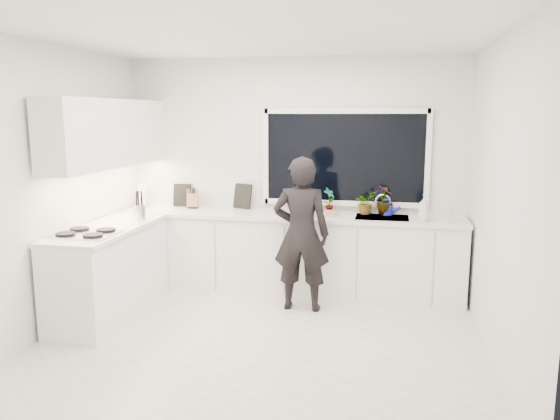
# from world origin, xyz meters

# --- Properties ---
(floor) EXTENTS (4.00, 3.50, 0.02)m
(floor) POSITION_xyz_m (0.00, 0.00, -0.01)
(floor) COLOR beige
(floor) RESTS_ON ground
(wall_back) EXTENTS (4.00, 0.02, 2.70)m
(wall_back) POSITION_xyz_m (0.00, 1.76, 1.35)
(wall_back) COLOR white
(wall_back) RESTS_ON ground
(wall_left) EXTENTS (0.02, 3.50, 2.70)m
(wall_left) POSITION_xyz_m (-2.01, 0.00, 1.35)
(wall_left) COLOR white
(wall_left) RESTS_ON ground
(wall_right) EXTENTS (0.02, 3.50, 2.70)m
(wall_right) POSITION_xyz_m (2.01, 0.00, 1.35)
(wall_right) COLOR white
(wall_right) RESTS_ON ground
(ceiling) EXTENTS (4.00, 3.50, 0.02)m
(ceiling) POSITION_xyz_m (0.00, 0.00, 2.71)
(ceiling) COLOR white
(ceiling) RESTS_ON wall_back
(window) EXTENTS (1.80, 0.02, 1.00)m
(window) POSITION_xyz_m (0.60, 1.73, 1.55)
(window) COLOR black
(window) RESTS_ON wall_back
(base_cabinets_back) EXTENTS (3.92, 0.58, 0.88)m
(base_cabinets_back) POSITION_xyz_m (0.00, 1.45, 0.44)
(base_cabinets_back) COLOR white
(base_cabinets_back) RESTS_ON floor
(base_cabinets_left) EXTENTS (0.58, 1.60, 0.88)m
(base_cabinets_left) POSITION_xyz_m (-1.67, 0.35, 0.44)
(base_cabinets_left) COLOR white
(base_cabinets_left) RESTS_ON floor
(countertop_back) EXTENTS (3.94, 0.62, 0.04)m
(countertop_back) POSITION_xyz_m (0.00, 1.44, 0.90)
(countertop_back) COLOR silver
(countertop_back) RESTS_ON base_cabinets_back
(countertop_left) EXTENTS (0.62, 1.60, 0.04)m
(countertop_left) POSITION_xyz_m (-1.67, 0.35, 0.90)
(countertop_left) COLOR silver
(countertop_left) RESTS_ON base_cabinets_left
(upper_cabinets) EXTENTS (0.34, 2.10, 0.70)m
(upper_cabinets) POSITION_xyz_m (-1.79, 0.70, 1.85)
(upper_cabinets) COLOR white
(upper_cabinets) RESTS_ON wall_left
(sink) EXTENTS (0.58, 0.42, 0.14)m
(sink) POSITION_xyz_m (1.05, 1.45, 0.87)
(sink) COLOR silver
(sink) RESTS_ON countertop_back
(faucet) EXTENTS (0.03, 0.03, 0.22)m
(faucet) POSITION_xyz_m (1.05, 1.65, 1.03)
(faucet) COLOR silver
(faucet) RESTS_ON countertop_back
(stovetop) EXTENTS (0.56, 0.48, 0.03)m
(stovetop) POSITION_xyz_m (-1.69, -0.00, 0.94)
(stovetop) COLOR black
(stovetop) RESTS_ON countertop_left
(person) EXTENTS (0.61, 0.41, 1.62)m
(person) POSITION_xyz_m (0.23, 0.89, 0.81)
(person) COLOR black
(person) RESTS_ON floor
(pizza_tray) EXTENTS (0.54, 0.44, 0.03)m
(pizza_tray) POSITION_xyz_m (0.32, 1.42, 0.94)
(pizza_tray) COLOR silver
(pizza_tray) RESTS_ON countertop_back
(pizza) EXTENTS (0.49, 0.40, 0.01)m
(pizza) POSITION_xyz_m (0.32, 1.42, 0.95)
(pizza) COLOR #AC171E
(pizza) RESTS_ON pizza_tray
(watering_can) EXTENTS (0.15, 0.15, 0.13)m
(watering_can) POSITION_xyz_m (1.09, 1.61, 0.98)
(watering_can) COLOR #1317B2
(watering_can) RESTS_ON countertop_back
(paper_towel_roll) EXTENTS (0.13, 0.13, 0.26)m
(paper_towel_roll) POSITION_xyz_m (-1.85, 1.55, 1.05)
(paper_towel_roll) COLOR white
(paper_towel_roll) RESTS_ON countertop_back
(knife_block) EXTENTS (0.15, 0.13, 0.22)m
(knife_block) POSITION_xyz_m (-1.21, 1.59, 1.03)
(knife_block) COLOR brown
(knife_block) RESTS_ON countertop_back
(utensil_crock) EXTENTS (0.13, 0.13, 0.16)m
(utensil_crock) POSITION_xyz_m (-1.52, 0.80, 1.00)
(utensil_crock) COLOR silver
(utensil_crock) RESTS_ON countertop_left
(picture_frame_large) EXTENTS (0.22, 0.03, 0.28)m
(picture_frame_large) POSITION_xyz_m (-1.39, 1.69, 1.06)
(picture_frame_large) COLOR black
(picture_frame_large) RESTS_ON countertop_back
(picture_frame_small) EXTENTS (0.24, 0.12, 0.30)m
(picture_frame_small) POSITION_xyz_m (-0.61, 1.69, 1.07)
(picture_frame_small) COLOR black
(picture_frame_small) RESTS_ON countertop_back
(herb_plants) EXTENTS (1.20, 0.32, 0.33)m
(herb_plants) POSITION_xyz_m (0.74, 1.61, 1.07)
(herb_plants) COLOR #26662D
(herb_plants) RESTS_ON countertop_back
(soap_bottles) EXTENTS (0.40, 0.15, 0.29)m
(soap_bottles) POSITION_xyz_m (1.57, 1.30, 1.05)
(soap_bottles) COLOR #D8BF66
(soap_bottles) RESTS_ON countertop_back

